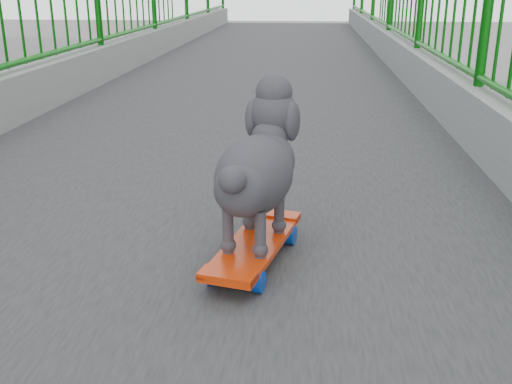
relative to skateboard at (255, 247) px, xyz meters
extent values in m
cube|color=slate|center=(-0.31, 8.68, -3.80)|extent=(1.20, 1.20, 6.50)
cube|color=#F03408|center=(0.00, 0.00, 0.01)|extent=(0.28, 0.57, 0.02)
cube|color=#99999E|center=(-0.04, -0.17, -0.01)|extent=(0.10, 0.06, 0.02)
cylinder|color=#0839B0|center=(-0.11, -0.15, -0.02)|extent=(0.04, 0.07, 0.06)
sphere|color=yellow|center=(-0.11, -0.15, -0.02)|extent=(0.03, 0.03, 0.03)
cylinder|color=#0839B0|center=(0.03, -0.19, -0.02)|extent=(0.04, 0.07, 0.06)
sphere|color=yellow|center=(0.03, -0.19, -0.02)|extent=(0.03, 0.03, 0.03)
cube|color=#99999E|center=(0.04, 0.17, -0.01)|extent=(0.10, 0.06, 0.02)
cylinder|color=#0839B0|center=(-0.03, 0.19, -0.02)|extent=(0.04, 0.07, 0.06)
sphere|color=yellow|center=(-0.03, 0.19, -0.02)|extent=(0.03, 0.03, 0.03)
cylinder|color=#0839B0|center=(0.11, 0.15, -0.02)|extent=(0.04, 0.07, 0.06)
sphere|color=yellow|center=(0.11, 0.15, -0.02)|extent=(0.03, 0.03, 0.03)
ellipsoid|color=#2D2B30|center=(0.00, 0.00, 0.24)|extent=(0.30, 0.39, 0.24)
sphere|color=#2D2B30|center=(0.05, 0.19, 0.39)|extent=(0.16, 0.16, 0.16)
sphere|color=black|center=(0.07, 0.29, 0.37)|extent=(0.03, 0.03, 0.03)
sphere|color=#2D2B30|center=(-0.04, -0.19, 0.28)|extent=(0.08, 0.08, 0.08)
cylinder|color=#2D2B30|center=(-0.03, 0.11, 0.09)|extent=(0.03, 0.03, 0.15)
cylinder|color=#2D2B30|center=(0.07, 0.08, 0.09)|extent=(0.03, 0.03, 0.15)
cylinder|color=#2D2B30|center=(-0.07, -0.08, 0.09)|extent=(0.03, 0.03, 0.15)
cylinder|color=#2D2B30|center=(0.03, -0.11, 0.09)|extent=(0.03, 0.03, 0.15)
imported|color=red|center=(-6.31, 11.14, -6.37)|extent=(1.61, 3.99, 1.36)
camera|label=1|loc=(0.15, -1.71, 0.79)|focal=42.00mm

